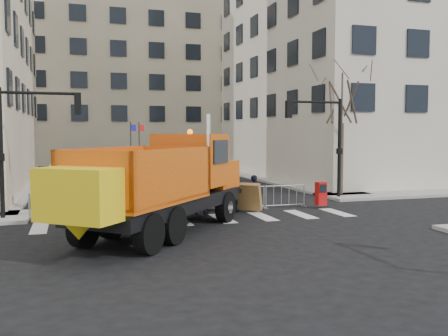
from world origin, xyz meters
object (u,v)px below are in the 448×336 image
object	(u,v)px
worker	(55,186)
newspaper_box	(321,194)
plow_truck	(160,181)
cop_a	(253,193)
cop_c	(236,190)
cop_b	(199,193)

from	to	relation	value
worker	newspaper_box	size ratio (longest dim) A/B	1.88
plow_truck	cop_a	distance (m)	6.52
cop_a	cop_c	size ratio (longest dim) A/B	0.83
plow_truck	newspaper_box	bearing A→B (deg)	-25.31
worker	newspaper_box	bearing A→B (deg)	-39.19
cop_c	newspaper_box	xyz separation A→B (m)	(4.21, -0.16, -0.30)
newspaper_box	cop_b	bearing A→B (deg)	176.89
cop_b	cop_c	bearing A→B (deg)	-150.42
plow_truck	cop_c	world-z (taller)	plow_truck
worker	cop_c	bearing A→B (deg)	-44.37
cop_b	worker	world-z (taller)	worker
cop_b	newspaper_box	bearing A→B (deg)	-151.95
plow_truck	newspaper_box	xyz separation A→B (m)	(8.37, 3.87, -1.20)
cop_c	worker	xyz separation A→B (m)	(-7.82, 2.45, 0.18)
cop_c	plow_truck	bearing A→B (deg)	-11.88
newspaper_box	plow_truck	bearing A→B (deg)	-156.76
cop_a	cop_c	xyz separation A→B (m)	(-0.85, 0.00, 0.18)
cop_b	worker	distance (m)	6.59
cop_c	newspaper_box	bearing A→B (deg)	121.89
cop_c	worker	size ratio (longest dim) A/B	0.97
cop_a	cop_b	size ratio (longest dim) A/B	0.89
cop_a	newspaper_box	bearing A→B (deg)	167.12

